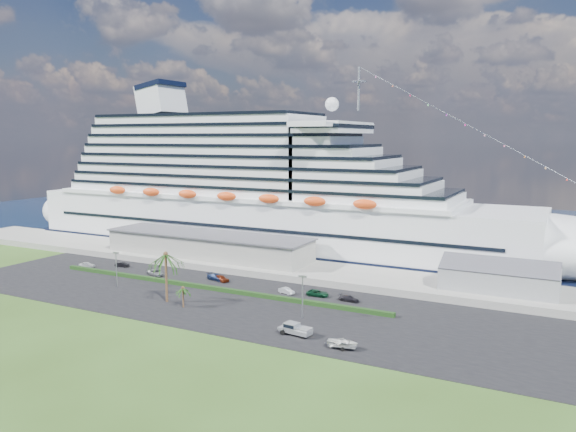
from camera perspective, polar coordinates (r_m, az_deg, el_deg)
The scene contains 22 objects.
ground at distance 114.02m, azimuth -9.55°, elevation -9.82°, with size 420.00×420.00×0.00m, color #304A18.
asphalt_lot at distance 122.55m, azimuth -6.43°, elevation -8.46°, with size 140.00×38.00×0.12m, color black.
wharf at distance 146.46m, azimuth -0.09°, elevation -5.33°, with size 240.00×20.00×1.80m, color gray.
water at distance 228.84m, azimuth 10.36°, elevation -0.83°, with size 420.00×160.00×0.02m, color black.
cruise_ship at distance 174.85m, azimuth -2.73°, elevation 2.10°, with size 191.00×38.00×54.00m.
terminal_building at distance 158.44m, azimuth -8.15°, elevation -2.86°, with size 61.00×15.00×6.30m.
port_shed at distance 130.74m, azimuth 20.68°, elevation -5.92°, with size 24.00×12.31×7.37m.
hedge at distance 130.76m, azimuth -8.15°, elevation -7.20°, with size 88.00×1.10×0.90m, color black.
lamp_post_left at distance 136.27m, azimuth -17.05°, elevation -4.79°, with size 1.60×0.35×8.27m.
lamp_post_right at distance 108.97m, azimuth 1.49°, elevation -7.62°, with size 1.60×0.35×8.27m.
palm_tall at distance 120.69m, azimuth -12.32°, elevation -4.37°, with size 8.82×8.82×11.13m.
palm_short at distance 117.51m, azimuth -10.62°, elevation -7.44°, with size 3.53×3.53×4.56m.
parked_car_0 at distance 159.99m, azimuth -19.74°, elevation -4.69°, with size 1.67×4.14×1.41m, color silver.
parked_car_1 at distance 157.54m, azimuth -16.50°, elevation -4.76°, with size 1.35×3.87×1.28m, color black.
parked_car_2 at distance 145.96m, azimuth -13.29°, elevation -5.62°, with size 2.38×5.15×1.43m, color gray.
parked_car_3 at distance 138.51m, azimuth -7.27°, elevation -6.17°, with size 2.19×5.39×1.57m, color #121F40.
parked_car_4 at distance 137.26m, azimuth -6.83°, elevation -6.30°, with size 1.84×4.57×1.56m, color #64200D.
parked_car_5 at distance 125.95m, azimuth -0.16°, elevation -7.61°, with size 1.41×4.05×1.33m, color #B8BBC0.
parked_car_6 at distance 124.27m, azimuth 3.04°, elevation -7.83°, with size 2.29×4.96×1.38m, color #0E3921.
parked_car_7 at distance 121.03m, azimuth 6.22°, elevation -8.31°, with size 1.84×4.52×1.31m, color black.
pickup_truck at distance 100.78m, azimuth 0.71°, elevation -11.36°, with size 6.22×2.92×2.11m.
boat_trailer at distance 94.97m, azimuth 5.55°, elevation -12.68°, with size 6.02×4.44×1.67m.
Camera 1 is at (65.74, -86.43, 34.76)m, focal length 35.00 mm.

